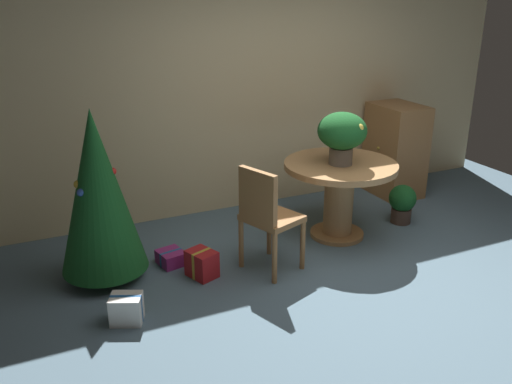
# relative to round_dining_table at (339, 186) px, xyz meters

# --- Properties ---
(ground_plane) EXTENTS (6.60, 6.60, 0.00)m
(ground_plane) POSITION_rel_round_dining_table_xyz_m (-0.25, -1.03, -0.52)
(ground_plane) COLOR slate
(back_wall_panel) EXTENTS (6.00, 0.10, 2.60)m
(back_wall_panel) POSITION_rel_round_dining_table_xyz_m (-0.25, 1.17, 0.78)
(back_wall_panel) COLOR beige
(back_wall_panel) RESTS_ON ground_plane
(round_dining_table) EXTENTS (1.06, 1.06, 0.75)m
(round_dining_table) POSITION_rel_round_dining_table_xyz_m (0.00, 0.00, 0.00)
(round_dining_table) COLOR #B27F4C
(round_dining_table) RESTS_ON ground_plane
(flower_vase) EXTENTS (0.45, 0.45, 0.49)m
(flower_vase) POSITION_rel_round_dining_table_xyz_m (-0.03, -0.03, 0.53)
(flower_vase) COLOR #665B51
(flower_vase) RESTS_ON round_dining_table
(wooden_chair_left_near) EXTENTS (0.52, 0.55, 0.93)m
(wooden_chair_left_near) POSITION_rel_round_dining_table_xyz_m (-0.94, -0.34, 0.01)
(wooden_chair_left_near) COLOR #9E6B3D
(wooden_chair_left_near) RESTS_ON ground_plane
(holiday_tree) EXTENTS (0.70, 0.70, 1.44)m
(holiday_tree) POSITION_rel_round_dining_table_xyz_m (-2.20, 0.11, 0.25)
(holiday_tree) COLOR brown
(holiday_tree) RESTS_ON ground_plane
(gift_box_cream) EXTENTS (0.28, 0.25, 0.21)m
(gift_box_cream) POSITION_rel_round_dining_table_xyz_m (-2.19, -0.61, -0.41)
(gift_box_cream) COLOR silver
(gift_box_cream) RESTS_ON ground_plane
(gift_box_red) EXTENTS (0.26, 0.29, 0.23)m
(gift_box_red) POSITION_rel_round_dining_table_xyz_m (-1.47, -0.21, -0.40)
(gift_box_red) COLOR red
(gift_box_red) RESTS_ON ground_plane
(gift_box_purple) EXTENTS (0.25, 0.27, 0.12)m
(gift_box_purple) POSITION_rel_round_dining_table_xyz_m (-1.64, 0.11, -0.45)
(gift_box_purple) COLOR #9E287A
(gift_box_purple) RESTS_ON ground_plane
(wooden_cabinet) EXTENTS (0.50, 0.64, 1.05)m
(wooden_cabinet) POSITION_rel_round_dining_table_xyz_m (1.24, 0.73, 0.01)
(wooden_cabinet) COLOR #9E6B3D
(wooden_cabinet) RESTS_ON ground_plane
(potted_plant) EXTENTS (0.28, 0.28, 0.41)m
(potted_plant) POSITION_rel_round_dining_table_xyz_m (0.77, -0.01, -0.29)
(potted_plant) COLOR #4C382D
(potted_plant) RESTS_ON ground_plane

